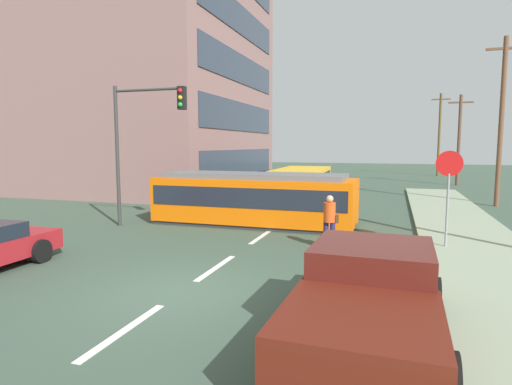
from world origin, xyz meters
TOP-DOWN VIEW (x-y plane):
  - ground_plane at (0.00, 10.00)m, footprint 120.00×120.00m
  - sidewalk_curb_right at (6.80, 6.00)m, footprint 3.20×36.00m
  - lane_stripe_0 at (0.00, -2.00)m, footprint 0.16×2.40m
  - lane_stripe_1 at (0.00, 2.00)m, footprint 0.16×2.40m
  - lane_stripe_2 at (0.00, 6.00)m, footprint 0.16×2.40m
  - lane_stripe_3 at (0.00, 14.14)m, footprint 0.16×2.40m
  - lane_stripe_4 at (0.00, 20.14)m, footprint 0.16×2.40m
  - corner_building at (-14.13, 19.91)m, footprint 16.83×15.88m
  - streetcar_tram at (-0.96, 8.14)m, footprint 8.01×2.60m
  - city_bus at (-0.50, 15.22)m, footprint 2.68×5.96m
  - pedestrian_crossing at (2.52, 4.91)m, footprint 0.47×0.36m
  - pickup_truck_parked at (4.03, -1.32)m, footprint 2.38×5.05m
  - parked_sedan_mid at (-5.30, 12.11)m, footprint 2.10×4.12m
  - parked_sedan_far at (-5.65, 18.66)m, footprint 2.17×4.52m
  - parked_sedan_furthest at (-5.28, 24.84)m, footprint 2.17×4.64m
  - stop_sign at (5.89, 5.79)m, footprint 0.76×0.07m
  - traffic_light_mast at (-4.82, 6.27)m, footprint 3.06×0.33m
  - utility_pole_mid at (9.50, 16.96)m, footprint 1.80×0.24m
  - utility_pole_far at (9.16, 29.25)m, footprint 1.80×0.24m
  - utility_pole_distant at (8.70, 40.23)m, footprint 1.80×0.24m

SIDE VIEW (x-z plane):
  - ground_plane at x=0.00m, z-range 0.00..0.00m
  - lane_stripe_0 at x=0.00m, z-range 0.00..0.01m
  - lane_stripe_1 at x=0.00m, z-range 0.00..0.01m
  - lane_stripe_2 at x=0.00m, z-range 0.00..0.01m
  - lane_stripe_3 at x=0.00m, z-range 0.00..0.01m
  - lane_stripe_4 at x=0.00m, z-range 0.00..0.01m
  - sidewalk_curb_right at x=6.80m, z-range 0.00..0.14m
  - parked_sedan_mid at x=-5.30m, z-range 0.03..1.22m
  - parked_sedan_far at x=-5.65m, z-range 0.03..1.22m
  - parked_sedan_furthest at x=-5.28m, z-range 0.03..1.22m
  - pickup_truck_parked at x=4.03m, z-range 0.02..1.57m
  - pedestrian_crossing at x=2.52m, z-range 0.11..1.78m
  - streetcar_tram at x=-0.96m, z-range 0.04..2.11m
  - city_bus at x=-0.50m, z-range 0.14..2.04m
  - stop_sign at x=5.89m, z-range 0.75..3.63m
  - utility_pole_far at x=9.16m, z-range 0.18..7.28m
  - traffic_light_mast at x=-4.82m, z-range 1.08..6.53m
  - utility_pole_distant at x=8.70m, z-range 0.18..8.64m
  - utility_pole_mid at x=9.50m, z-range 0.18..8.81m
  - corner_building at x=-14.13m, z-range 0.00..22.40m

